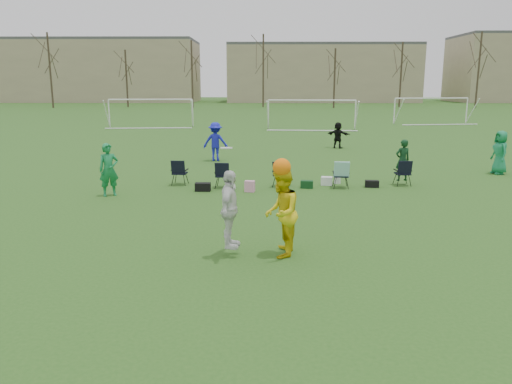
{
  "coord_description": "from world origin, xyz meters",
  "views": [
    {
      "loc": [
        -0.18,
        -10.45,
        3.81
      ],
      "look_at": [
        -0.32,
        1.25,
        1.25
      ],
      "focal_mm": 35.0,
      "sensor_mm": 36.0,
      "label": 1
    }
  ],
  "objects_px": {
    "goal_left": "(151,105)",
    "goal_right": "(431,103)",
    "fielder_green_near": "(109,170)",
    "goal_mid": "(312,106)",
    "fielder_green_far": "(500,152)",
    "fielder_blue": "(216,142)",
    "fielder_black": "(338,135)",
    "center_contest": "(264,210)"
  },
  "relations": [
    {
      "from": "fielder_green_near",
      "to": "fielder_black",
      "type": "distance_m",
      "value": 16.3
    },
    {
      "from": "fielder_black",
      "to": "goal_mid",
      "type": "bearing_deg",
      "value": -57.49
    },
    {
      "from": "fielder_blue",
      "to": "goal_right",
      "type": "relative_size",
      "value": 0.26
    },
    {
      "from": "fielder_blue",
      "to": "fielder_green_far",
      "type": "bearing_deg",
      "value": 168.78
    },
    {
      "from": "fielder_green_far",
      "to": "fielder_black",
      "type": "bearing_deg",
      "value": -152.85
    },
    {
      "from": "fielder_black",
      "to": "goal_right",
      "type": "relative_size",
      "value": 0.21
    },
    {
      "from": "fielder_black",
      "to": "goal_mid",
      "type": "height_order",
      "value": "goal_mid"
    },
    {
      "from": "goal_right",
      "to": "goal_mid",
      "type": "bearing_deg",
      "value": -161.43
    },
    {
      "from": "fielder_blue",
      "to": "fielder_black",
      "type": "xyz_separation_m",
      "value": [
        6.85,
        5.05,
        -0.18
      ]
    },
    {
      "from": "fielder_green_near",
      "to": "center_contest",
      "type": "bearing_deg",
      "value": -76.28
    },
    {
      "from": "fielder_green_near",
      "to": "goal_left",
      "type": "distance_m",
      "value": 28.07
    },
    {
      "from": "fielder_black",
      "to": "goal_right",
      "type": "xyz_separation_m",
      "value": [
        11.65,
        18.64,
        1.15
      ]
    },
    {
      "from": "fielder_blue",
      "to": "center_contest",
      "type": "height_order",
      "value": "center_contest"
    },
    {
      "from": "fielder_black",
      "to": "goal_left",
      "type": "bearing_deg",
      "value": -14.66
    },
    {
      "from": "fielder_green_near",
      "to": "fielder_green_far",
      "type": "relative_size",
      "value": 0.98
    },
    {
      "from": "fielder_blue",
      "to": "fielder_black",
      "type": "distance_m",
      "value": 8.51
    },
    {
      "from": "fielder_green_near",
      "to": "goal_mid",
      "type": "distance_m",
      "value": 27.37
    },
    {
      "from": "fielder_blue",
      "to": "goal_left",
      "type": "relative_size",
      "value": 0.26
    },
    {
      "from": "fielder_green_near",
      "to": "fielder_black",
      "type": "bearing_deg",
      "value": 25.75
    },
    {
      "from": "fielder_green_near",
      "to": "goal_mid",
      "type": "bearing_deg",
      "value": 42.48
    },
    {
      "from": "fielder_black",
      "to": "goal_left",
      "type": "distance_m",
      "value": 20.54
    },
    {
      "from": "fielder_green_near",
      "to": "goal_right",
      "type": "xyz_separation_m",
      "value": [
        21.43,
        31.67,
        1.02
      ]
    },
    {
      "from": "fielder_green_far",
      "to": "goal_left",
      "type": "bearing_deg",
      "value": -145.3
    },
    {
      "from": "fielder_green_far",
      "to": "center_contest",
      "type": "relative_size",
      "value": 0.75
    },
    {
      "from": "goal_mid",
      "to": "goal_right",
      "type": "relative_size",
      "value": 1.01
    },
    {
      "from": "fielder_green_near",
      "to": "goal_left",
      "type": "bearing_deg",
      "value": 72.03
    },
    {
      "from": "fielder_green_near",
      "to": "center_contest",
      "type": "relative_size",
      "value": 0.73
    },
    {
      "from": "goal_mid",
      "to": "goal_right",
      "type": "bearing_deg",
      "value": 30.57
    },
    {
      "from": "center_contest",
      "to": "goal_right",
      "type": "xyz_separation_m",
      "value": [
        16.14,
        37.74,
        0.87
      ]
    },
    {
      "from": "fielder_black",
      "to": "center_contest",
      "type": "bearing_deg",
      "value": 107.68
    },
    {
      "from": "goal_left",
      "to": "goal_right",
      "type": "distance_m",
      "value": 26.31
    },
    {
      "from": "fielder_green_near",
      "to": "fielder_green_far",
      "type": "xyz_separation_m",
      "value": [
        15.39,
        4.43,
        0.02
      ]
    },
    {
      "from": "center_contest",
      "to": "goal_mid",
      "type": "xyz_separation_m",
      "value": [
        4.14,
        31.74,
        0.87
      ]
    },
    {
      "from": "goal_mid",
      "to": "fielder_blue",
      "type": "bearing_deg",
      "value": -106.16
    },
    {
      "from": "fielder_green_far",
      "to": "fielder_blue",
      "type": "bearing_deg",
      "value": -111.9
    },
    {
      "from": "center_contest",
      "to": "goal_left",
      "type": "relative_size",
      "value": 0.33
    },
    {
      "from": "fielder_green_near",
      "to": "fielder_green_far",
      "type": "bearing_deg",
      "value": -11.31
    },
    {
      "from": "fielder_blue",
      "to": "goal_mid",
      "type": "bearing_deg",
      "value": -105.44
    },
    {
      "from": "fielder_blue",
      "to": "goal_right",
      "type": "bearing_deg",
      "value": -123.26
    },
    {
      "from": "fielder_green_near",
      "to": "fielder_green_far",
      "type": "distance_m",
      "value": 16.02
    },
    {
      "from": "fielder_blue",
      "to": "goal_left",
      "type": "height_order",
      "value": "goal_left"
    },
    {
      "from": "goal_mid",
      "to": "goal_right",
      "type": "xyz_separation_m",
      "value": [
        12.0,
        6.0,
        0.0
      ]
    }
  ]
}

